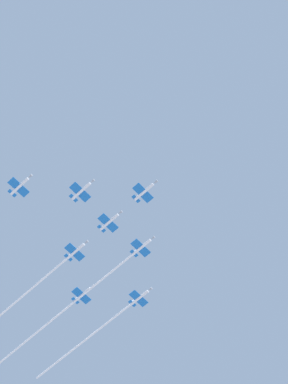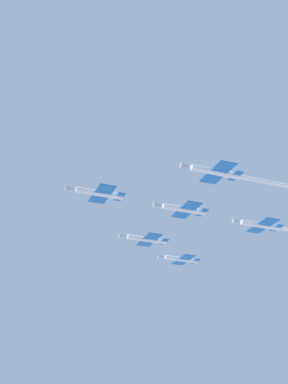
% 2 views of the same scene
% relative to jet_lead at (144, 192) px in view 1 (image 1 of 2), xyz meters
% --- Properties ---
extents(jet_lead, '(8.13, 10.51, 2.22)m').
position_rel_jet_lead_xyz_m(jet_lead, '(0.00, 0.00, 0.00)').
color(jet_lead, white).
extents(jet_port_inner, '(34.86, 78.75, 2.22)m').
position_rel_jet_lead_xyz_m(jet_port_inner, '(-3.58, 47.02, -0.26)').
color(jet_port_inner, white).
extents(jet_starboard_inner, '(8.13, 10.51, 2.22)m').
position_rel_jet_lead_xyz_m(jet_starboard_inner, '(-19.59, 7.98, -1.21)').
color(jet_starboard_inner, white).
extents(jet_port_outer, '(8.13, 10.51, 2.22)m').
position_rel_jet_lead_xyz_m(jet_port_outer, '(-6.39, 15.16, -0.40)').
color(jet_port_outer, white).
extents(jet_starboard_outer, '(25.83, 57.30, 2.22)m').
position_rel_jet_lead_xyz_m(jet_starboard_outer, '(8.58, 56.69, -0.40)').
color(jet_starboard_outer, white).
extents(jet_center_rear, '(8.13, 10.51, 2.22)m').
position_rel_jet_lead_xyz_m(jet_center_rear, '(-39.18, 15.96, 1.09)').
color(jet_center_rear, white).
extents(jet_port_trail, '(28.80, 64.36, 2.22)m').
position_rel_jet_lead_xyz_m(jet_port_trail, '(-21.50, 51.06, -1.08)').
color(jet_port_trail, white).
extents(jet_starboard_trail, '(8.13, 10.51, 2.22)m').
position_rel_jet_lead_xyz_m(jet_starboard_trail, '(-3.63, 47.16, 0.23)').
color(jet_starboard_trail, white).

